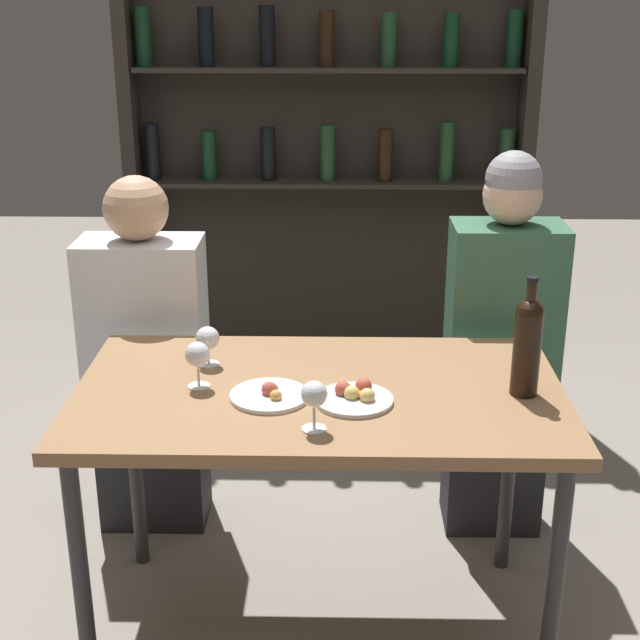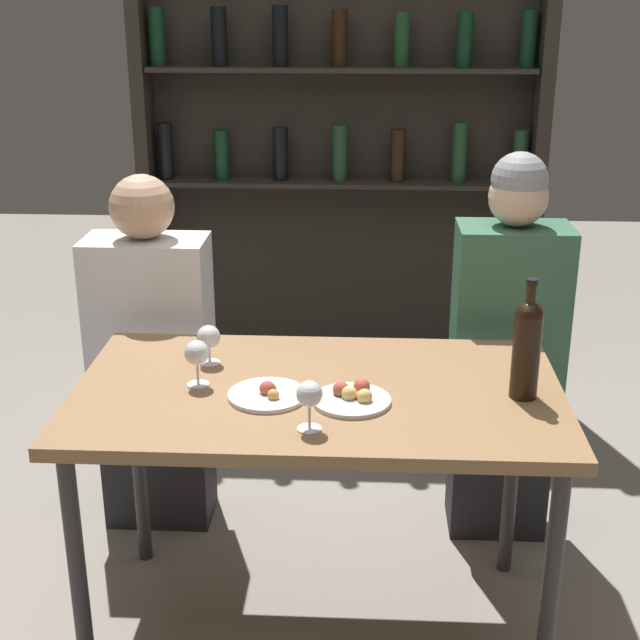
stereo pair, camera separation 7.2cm
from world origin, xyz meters
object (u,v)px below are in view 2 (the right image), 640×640
at_px(wine_glass_1, 209,338).
at_px(seated_person_right, 506,358).
at_px(wine_glass_2, 197,354).
at_px(wine_bottle, 527,344).
at_px(food_plate_0, 353,397).
at_px(seated_person_left, 153,365).
at_px(food_plate_1, 268,394).
at_px(wine_glass_0, 309,396).

height_order(wine_glass_1, seated_person_right, seated_person_right).
bearing_deg(wine_glass_1, wine_glass_2, -92.13).
height_order(wine_bottle, food_plate_0, wine_bottle).
height_order(wine_bottle, seated_person_left, seated_person_left).
xyz_separation_m(wine_glass_1, seated_person_right, (0.90, 0.42, -0.22)).
bearing_deg(wine_bottle, food_plate_0, -172.96).
relative_size(wine_glass_2, seated_person_left, 0.10).
height_order(food_plate_0, food_plate_1, food_plate_0).
bearing_deg(food_plate_0, wine_glass_1, 150.69).
bearing_deg(wine_glass_2, wine_glass_0, -37.64).
height_order(wine_glass_2, food_plate_0, wine_glass_2).
xyz_separation_m(wine_bottle, food_plate_0, (-0.44, -0.05, -0.13)).
bearing_deg(seated_person_left, food_plate_0, -43.81).
bearing_deg(food_plate_0, seated_person_right, 52.99).
height_order(food_plate_0, seated_person_left, seated_person_left).
distance_m(wine_glass_0, food_plate_0, 0.20).
bearing_deg(food_plate_1, seated_person_right, 41.94).
xyz_separation_m(wine_glass_0, food_plate_0, (0.10, 0.16, -0.08)).
relative_size(wine_bottle, wine_glass_2, 2.51).
bearing_deg(wine_glass_2, wine_glass_1, 87.87).
distance_m(wine_glass_2, seated_person_left, 0.69).
relative_size(food_plate_1, seated_person_left, 0.17).
relative_size(food_plate_0, seated_person_left, 0.17).
distance_m(wine_bottle, seated_person_right, 0.66).
xyz_separation_m(wine_glass_0, seated_person_left, (-0.58, 0.81, -0.28)).
xyz_separation_m(wine_glass_1, food_plate_0, (0.41, -0.23, -0.06)).
height_order(wine_glass_2, seated_person_left, seated_person_left).
relative_size(wine_glass_1, wine_glass_2, 0.89).
height_order(wine_glass_1, seated_person_left, seated_person_left).
distance_m(food_plate_0, seated_person_right, 0.83).
height_order(food_plate_1, seated_person_left, seated_person_left).
relative_size(wine_bottle, wine_glass_1, 2.81).
bearing_deg(food_plate_1, wine_bottle, 3.56).
xyz_separation_m(wine_glass_2, food_plate_1, (0.19, -0.07, -0.08)).
distance_m(wine_glass_1, wine_glass_2, 0.15).
distance_m(wine_glass_0, food_plate_1, 0.22).
bearing_deg(wine_bottle, seated_person_right, 85.04).
xyz_separation_m(wine_bottle, seated_person_right, (0.05, 0.60, -0.28)).
xyz_separation_m(wine_glass_2, seated_person_left, (-0.27, 0.57, -0.28)).
height_order(wine_glass_0, seated_person_left, seated_person_left).
xyz_separation_m(wine_glass_0, seated_person_right, (0.59, 0.81, -0.23)).
xyz_separation_m(food_plate_0, seated_person_right, (0.49, 0.65, -0.15)).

